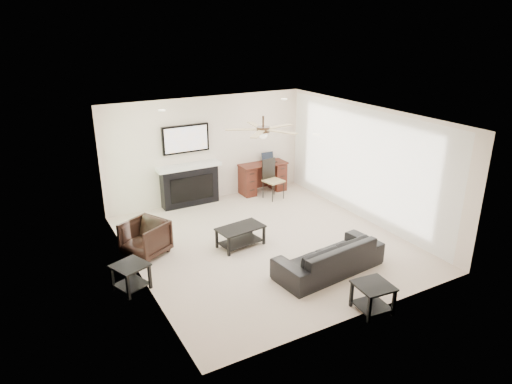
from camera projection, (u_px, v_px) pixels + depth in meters
room_shell at (272, 158)px, 8.58m from camera, size 5.50×5.54×2.52m
sofa at (329, 256)px, 7.88m from camera, size 2.06×0.98×0.58m
armchair at (145, 238)px, 8.44m from camera, size 0.98×0.97×0.67m
coffee_table at (240, 237)px, 8.81m from camera, size 0.96×0.61×0.40m
end_table_near at (372, 298)px, 6.81m from camera, size 0.57×0.57×0.45m
end_table_left at (131, 277)px, 7.37m from camera, size 0.65×0.65×0.45m
fireplace_unit at (189, 166)px, 10.55m from camera, size 1.52×0.34×1.91m
desk at (262, 177)px, 11.60m from camera, size 1.22×0.56×0.76m
desk_chair at (273, 180)px, 11.11m from camera, size 0.49×0.50×0.97m
laptop at (270, 158)px, 11.50m from camera, size 0.33×0.24×0.23m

